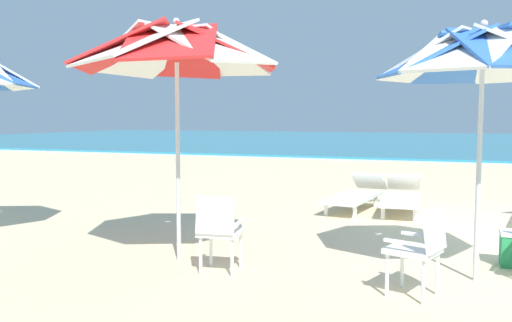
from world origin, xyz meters
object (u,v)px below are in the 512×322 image
at_px(beach_umbrella_0, 483,57).
at_px(sun_lounger_1, 401,196).
at_px(beach_umbrella_1, 177,51).
at_px(plastic_chair_2, 219,228).
at_px(sun_lounger_2, 356,194).
at_px(plastic_chair_1, 420,245).

bearing_deg(beach_umbrella_0, sun_lounger_1, 105.58).
height_order(beach_umbrella_0, beach_umbrella_1, beach_umbrella_1).
distance_m(beach_umbrella_0, sun_lounger_1, 4.53).
relative_size(plastic_chair_2, sun_lounger_2, 0.39).
xyz_separation_m(plastic_chair_2, sun_lounger_2, (0.71, 4.53, -0.22)).
bearing_deg(plastic_chair_1, beach_umbrella_0, 54.90).
bearing_deg(sun_lounger_2, sun_lounger_1, 4.61).
relative_size(beach_umbrella_0, sun_lounger_2, 1.21).
relative_size(beach_umbrella_1, plastic_chair_2, 3.27).
height_order(beach_umbrella_1, sun_lounger_1, beach_umbrella_1).
bearing_deg(plastic_chair_1, beach_umbrella_1, 172.63).
distance_m(beach_umbrella_1, sun_lounger_1, 5.28).
bearing_deg(sun_lounger_2, plastic_chair_1, -73.29).
bearing_deg(plastic_chair_2, beach_umbrella_0, 14.82).
relative_size(plastic_chair_1, sun_lounger_1, 0.40).
bearing_deg(beach_umbrella_1, sun_lounger_2, 72.02).
height_order(plastic_chair_2, sun_lounger_2, plastic_chair_2).
bearing_deg(sun_lounger_2, plastic_chair_2, -98.93).
bearing_deg(sun_lounger_2, beach_umbrella_1, -107.98).
bearing_deg(plastic_chair_1, plastic_chair_2, 178.59).
bearing_deg(beach_umbrella_0, plastic_chair_1, -125.10).
xyz_separation_m(beach_umbrella_1, plastic_chair_2, (0.66, -0.30, -1.96)).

